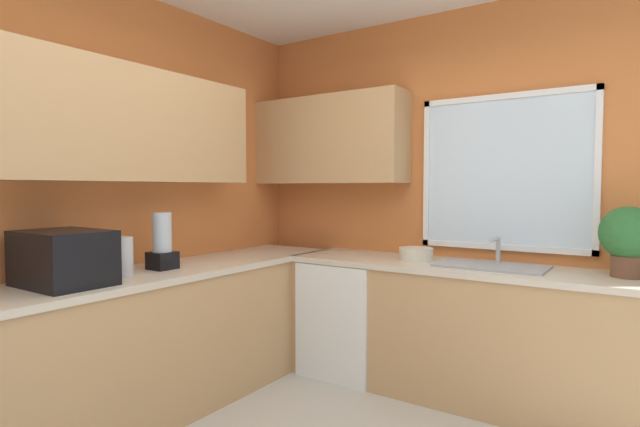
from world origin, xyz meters
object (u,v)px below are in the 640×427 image
potted_plant (628,237)px  bowl (416,254)px  sink_assembly (492,265)px  blender_appliance (162,244)px  microwave (64,258)px  dishwasher (350,316)px  kettle (123,257)px

potted_plant → bowl: bearing=-177.7°
sink_assembly → potted_plant: 0.78m
sink_assembly → blender_appliance: blender_appliance is taller
microwave → bowl: (1.18, 1.88, -0.10)m
bowl → blender_appliance: blender_appliance is taller
dishwasher → kettle: (-0.64, -1.51, 0.59)m
dishwasher → sink_assembly: sink_assembly is taller
potted_plant → bowl: potted_plant is taller
microwave → kettle: (0.02, 0.34, -0.03)m
kettle → sink_assembly: 2.29m
dishwasher → kettle: bearing=-112.9°
dishwasher → blender_appliance: 1.52m
potted_plant → microwave: bearing=-141.8°
microwave → kettle: microwave is taller
bowl → kettle: bearing=-127.0°
kettle → bowl: kettle is taller
sink_assembly → bowl: bearing=-179.4°
kettle → sink_assembly: bearing=42.5°
microwave → sink_assembly: (1.71, 1.89, -0.14)m
microwave → potted_plant: bearing=38.2°
microwave → potted_plant: potted_plant is taller
sink_assembly → microwave: bearing=-132.2°
microwave → sink_assembly: bearing=47.8°
potted_plant → dishwasher: bearing=-177.4°
kettle → potted_plant: size_ratio=0.56×
potted_plant → sink_assembly: bearing=-176.6°
dishwasher → sink_assembly: (1.05, 0.04, 0.48)m
kettle → microwave: bearing=-93.4°
kettle → bowl: size_ratio=0.96×
bowl → blender_appliance: (-1.18, -1.25, 0.12)m
blender_appliance → dishwasher: bearing=61.6°
bowl → blender_appliance: bearing=-133.4°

